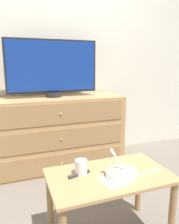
% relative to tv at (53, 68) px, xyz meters
% --- Properties ---
extents(ground_plane, '(12.00, 12.00, 0.00)m').
position_rel_tv_xyz_m(ground_plane, '(0.03, 0.25, -1.14)').
color(ground_plane, '#70665B').
extents(wall_back, '(12.00, 0.05, 2.60)m').
position_rel_tv_xyz_m(wall_back, '(0.03, 0.28, 0.16)').
color(wall_back, silver).
rests_on(wall_back, ground_plane).
extents(dresser, '(1.53, 0.53, 0.82)m').
position_rel_tv_xyz_m(dresser, '(0.01, -0.03, -0.73)').
color(dresser, tan).
rests_on(dresser, ground_plane).
extents(tv, '(1.00, 0.17, 0.63)m').
position_rel_tv_xyz_m(tv, '(0.00, 0.00, 0.00)').
color(tv, '#232328').
rests_on(tv, dresser).
extents(coffee_table, '(0.79, 0.46, 0.48)m').
position_rel_tv_xyz_m(coffee_table, '(0.10, -1.27, -0.75)').
color(coffee_table, tan).
rests_on(coffee_table, ground_plane).
extents(takeout_bowl, '(0.19, 0.19, 0.18)m').
position_rel_tv_xyz_m(takeout_bowl, '(0.15, -1.32, -0.63)').
color(takeout_bowl, silver).
rests_on(takeout_bowl, coffee_table).
extents(drink_cup, '(0.08, 0.08, 0.10)m').
position_rel_tv_xyz_m(drink_cup, '(-0.07, -1.20, -0.62)').
color(drink_cup, white).
rests_on(drink_cup, coffee_table).
extents(napkin, '(0.17, 0.17, 0.00)m').
position_rel_tv_xyz_m(napkin, '(0.09, -1.36, -0.66)').
color(napkin, white).
rests_on(napkin, coffee_table).
extents(knife, '(0.19, 0.06, 0.01)m').
position_rel_tv_xyz_m(knife, '(0.36, -1.34, -0.66)').
color(knife, white).
rests_on(knife, coffee_table).
extents(remote_control, '(0.15, 0.06, 0.02)m').
position_rel_tv_xyz_m(remote_control, '(-0.09, -1.22, -0.65)').
color(remote_control, '#38383D').
rests_on(remote_control, coffee_table).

